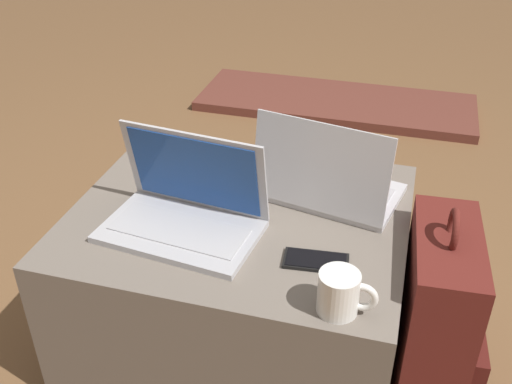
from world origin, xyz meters
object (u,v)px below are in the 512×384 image
at_px(laptop_far, 327,183).
at_px(backpack, 437,326).
at_px(laptop_near, 185,210).
at_px(coffee_mug, 341,293).
at_px(cell_phone, 316,261).

bearing_deg(laptop_far, backpack, 161.74).
distance_m(laptop_near, coffee_mug, 0.44).
bearing_deg(cell_phone, laptop_near, 75.93).
bearing_deg(coffee_mug, backpack, 45.38).
relative_size(laptop_far, coffee_mug, 3.20).
relative_size(laptop_near, backpack, 0.68).
height_order(laptop_far, backpack, laptop_far).
xyz_separation_m(cell_phone, backpack, (0.29, 0.08, -0.20)).
bearing_deg(laptop_far, laptop_near, 46.56).
relative_size(laptop_near, coffee_mug, 3.23).
xyz_separation_m(laptop_near, cell_phone, (0.33, -0.05, -0.04)).
height_order(laptop_far, coffee_mug, laptop_far).
distance_m(laptop_far, cell_phone, 0.27).
xyz_separation_m(laptop_near, laptop_far, (0.30, 0.21, 0.00)).
bearing_deg(coffee_mug, laptop_near, 155.01).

